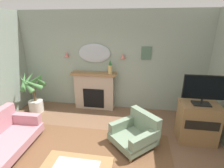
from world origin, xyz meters
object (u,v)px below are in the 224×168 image
object	(u,v)px
framed_picture	(146,53)
armchair_by_coffee_table	(136,132)
mantel_vase_centre	(110,67)
tv_cabinet	(197,122)
fireplace	(94,91)
tv_flatscreen	(204,89)
wall_sconce_right	(123,56)
wall_sconce_left	(67,55)
wall_mirror	(94,53)
potted_plant_tall_palm	(34,91)

from	to	relation	value
framed_picture	armchair_by_coffee_table	bearing A→B (deg)	-95.69
mantel_vase_centre	tv_cabinet	bearing A→B (deg)	-27.93
armchair_by_coffee_table	mantel_vase_centre	bearing A→B (deg)	118.45
fireplace	framed_picture	distance (m)	1.91
mantel_vase_centre	tv_flatscreen	world-z (taller)	mantel_vase_centre
mantel_vase_centre	armchair_by_coffee_table	size ratio (longest dim) A/B	0.36
wall_sconce_right	wall_sconce_left	bearing A→B (deg)	180.00
framed_picture	tv_cabinet	bearing A→B (deg)	-48.69
wall_mirror	tv_cabinet	world-z (taller)	wall_mirror
wall_mirror	potted_plant_tall_palm	bearing A→B (deg)	-158.55
mantel_vase_centre	wall_sconce_right	world-z (taller)	wall_sconce_right
wall_sconce_right	potted_plant_tall_palm	size ratio (longest dim) A/B	0.11
wall_mirror	tv_flatscreen	distance (m)	3.02
armchair_by_coffee_table	potted_plant_tall_palm	size ratio (longest dim) A/B	0.93
tv_cabinet	potted_plant_tall_palm	bearing A→B (deg)	171.45
wall_sconce_left	framed_picture	distance (m)	2.35
fireplace	wall_sconce_right	world-z (taller)	wall_sconce_right
fireplace	wall_mirror	world-z (taller)	wall_mirror
wall_sconce_right	tv_cabinet	size ratio (longest dim) A/B	0.16
wall_sconce_right	tv_cabinet	world-z (taller)	wall_sconce_right
wall_sconce_left	framed_picture	xyz separation A→B (m)	(2.35, 0.06, 0.09)
armchair_by_coffee_table	wall_mirror	bearing A→B (deg)	128.01
potted_plant_tall_palm	wall_sconce_left	bearing A→B (deg)	36.17
wall_mirror	potted_plant_tall_palm	distance (m)	2.10
fireplace	tv_cabinet	bearing A→B (deg)	-23.81
fireplace	mantel_vase_centre	bearing A→B (deg)	-3.24
wall_mirror	wall_sconce_right	bearing A→B (deg)	-3.37
mantel_vase_centre	wall_sconce_left	size ratio (longest dim) A/B	2.91
wall_mirror	wall_sconce_left	xyz separation A→B (m)	(-0.85, -0.05, -0.05)
tv_flatscreen	potted_plant_tall_palm	size ratio (longest dim) A/B	0.68
wall_sconce_right	tv_cabinet	xyz separation A→B (m)	(1.82, -1.27, -1.21)
mantel_vase_centre	tv_flatscreen	distance (m)	2.47
wall_sconce_left	wall_sconce_right	size ratio (longest dim) A/B	1.00
wall_mirror	wall_sconce_left	distance (m)	0.85
mantel_vase_centre	potted_plant_tall_palm	xyz separation A→B (m)	(-2.19, -0.49, -0.68)
wall_sconce_right	potted_plant_tall_palm	xyz separation A→B (m)	(-2.54, -0.61, -1.00)
wall_sconce_right	framed_picture	distance (m)	0.66
potted_plant_tall_palm	framed_picture	bearing A→B (deg)	11.93
fireplace	tv_flatscreen	bearing A→B (deg)	-24.19
mantel_vase_centre	framed_picture	size ratio (longest dim) A/B	1.13
wall_sconce_left	potted_plant_tall_palm	world-z (taller)	wall_sconce_left
mantel_vase_centre	wall_sconce_left	xyz separation A→B (m)	(-1.35, 0.12, 0.32)
armchair_by_coffee_table	tv_cabinet	world-z (taller)	tv_cabinet
armchair_by_coffee_table	framed_picture	bearing A→B (deg)	84.31
mantel_vase_centre	armchair_by_coffee_table	world-z (taller)	mantel_vase_centre
framed_picture	mantel_vase_centre	bearing A→B (deg)	-169.80
mantel_vase_centre	wall_mirror	distance (m)	0.64
wall_sconce_left	framed_picture	world-z (taller)	framed_picture
wall_sconce_left	tv_flatscreen	size ratio (longest dim) A/B	0.17
armchair_by_coffee_table	tv_cabinet	size ratio (longest dim) A/B	1.27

